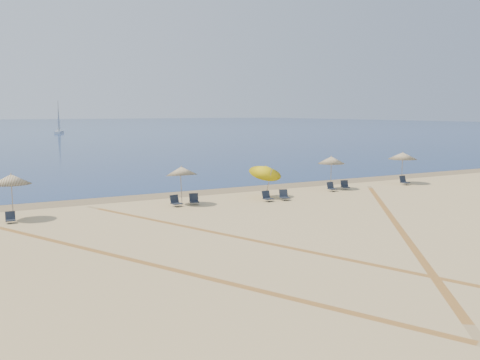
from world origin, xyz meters
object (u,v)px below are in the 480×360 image
object	(u,v)px
chair_1	(10,218)
sailboat_0	(59,124)
chair_7	(345,185)
chair_4	(267,197)
chair_2	(176,201)
chair_5	(284,195)
umbrella_5	(403,156)
umbrella_4	(331,160)
umbrella_3	(266,170)
chair_3	(194,200)
chair_6	(331,187)
chair_8	(404,181)
umbrella_1	(11,179)
umbrella_2	(182,171)

from	to	relation	value
chair_1	sailboat_0	bearing A→B (deg)	83.45
chair_7	chair_4	bearing A→B (deg)	-145.95
chair_2	chair_1	bearing A→B (deg)	172.73
chair_4	chair_5	distance (m)	1.27
umbrella_5	chair_7	distance (m)	6.60
umbrella_4	sailboat_0	world-z (taller)	sailboat_0
umbrella_3	chair_3	distance (m)	5.68
umbrella_3	umbrella_5	distance (m)	13.74
umbrella_4	chair_5	distance (m)	6.76
umbrella_4	chair_3	size ratio (longest dim) A/B	3.20
umbrella_3	chair_6	xyz separation A→B (m)	(5.91, 0.24, -1.64)
umbrella_4	chair_7	distance (m)	2.23
sailboat_0	chair_8	bearing A→B (deg)	-67.03
umbrella_1	umbrella_5	size ratio (longest dim) A/B	0.99
umbrella_3	chair_8	bearing A→B (deg)	0.88
umbrella_3	chair_2	world-z (taller)	umbrella_3
chair_4	sailboat_0	xyz separation A→B (m)	(7.21, 121.36, 2.35)
umbrella_2	chair_7	xyz separation A→B (m)	(13.59, 0.31, -1.88)
chair_1	sailboat_0	size ratio (longest dim) A/B	0.07
umbrella_5	chair_5	world-z (taller)	umbrella_5
umbrella_1	umbrella_5	distance (m)	29.90
chair_2	chair_5	xyz separation A→B (m)	(7.32, -1.29, 0.00)
chair_2	chair_8	bearing A→B (deg)	-8.93
umbrella_1	chair_6	distance (m)	22.18
umbrella_4	sailboat_0	size ratio (longest dim) A/B	0.30
chair_3	chair_5	bearing A→B (deg)	2.86
umbrella_2	chair_8	xyz separation A→B (m)	(19.48, 0.01, -1.86)
umbrella_1	chair_6	world-z (taller)	umbrella_1
chair_1	chair_3	world-z (taller)	chair_3
chair_4	chair_8	size ratio (longest dim) A/B	0.96
umbrella_3	umbrella_4	xyz separation A→B (m)	(6.53, 1.11, 0.31)
umbrella_2	umbrella_3	bearing A→B (deg)	-1.83
umbrella_1	chair_3	distance (m)	10.92
umbrella_3	chair_5	world-z (taller)	umbrella_3
umbrella_4	sailboat_0	bearing A→B (deg)	90.00
umbrella_5	chair_6	bearing A→B (deg)	-175.57
chair_2	chair_7	size ratio (longest dim) A/B	0.94
chair_3	chair_4	world-z (taller)	chair_3
chair_1	chair_8	world-z (taller)	chair_8
umbrella_4	umbrella_2	bearing A→B (deg)	-175.88
chair_2	chair_3	size ratio (longest dim) A/B	0.96
umbrella_1	umbrella_5	xyz separation A→B (m)	(29.89, 0.72, 0.04)
umbrella_1	chair_3	bearing A→B (deg)	-1.07
chair_2	chair_4	world-z (taller)	chair_2
umbrella_2	umbrella_4	distance (m)	12.73
umbrella_1	chair_7	xyz separation A→B (m)	(23.61, 0.38, -1.97)
umbrella_1	chair_8	size ratio (longest dim) A/B	3.56
chair_6	chair_8	size ratio (longest dim) A/B	0.93
umbrella_5	chair_4	xyz separation A→B (m)	(-14.39, -2.16, -2.00)
chair_8	umbrella_5	bearing A→B (deg)	58.93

